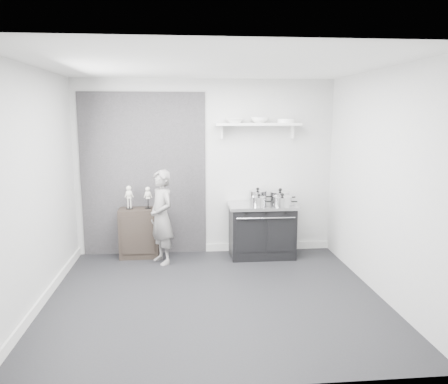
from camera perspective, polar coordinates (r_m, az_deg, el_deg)
The scene contains 15 objects.
ground at distance 5.41m, azimuth -1.33°, elevation -13.50°, with size 4.00×4.00×0.00m, color black.
room_shell at distance 5.13m, azimuth -2.52°, elevation 4.19°, with size 4.02×3.62×2.71m.
wall_shelf at distance 6.72m, azimuth 4.47°, elevation 8.73°, with size 1.30×0.26×0.24m.
stove at distance 6.76m, azimuth 4.96°, elevation -4.96°, with size 1.02×0.64×0.82m.
side_cabinet at distance 6.83m, azimuth -11.03°, elevation -5.26°, with size 0.58×0.34×0.76m, color black.
child at distance 6.43m, azimuth -8.15°, elevation -3.27°, with size 0.50×0.33×1.38m, color slate.
pot_back_left at distance 6.79m, azimuth 4.42°, elevation -0.56°, with size 0.37×0.28×0.23m.
pot_back_right at distance 6.83m, azimuth 7.33°, elevation -0.63°, with size 0.40×0.31×0.22m.
pot_front_right at distance 6.53m, azimuth 7.62°, elevation -1.21°, with size 0.37×0.28×0.20m.
pot_front_center at distance 6.52m, azimuth 4.57°, elevation -1.21°, with size 0.30×0.21×0.18m.
skeleton_full at distance 6.72m, azimuth -12.30°, elevation -0.45°, with size 0.11×0.07×0.41m, color beige, non-canonical shape.
skeleton_torso at distance 6.69m, azimuth -9.91°, elevation -0.53°, with size 0.11×0.07×0.38m, color beige, non-canonical shape.
bowl_large at distance 6.66m, azimuth 1.41°, elevation 9.31°, with size 0.28×0.28×0.07m, color white.
bowl_small at distance 6.72m, azimuth 4.69°, elevation 9.34°, with size 0.26×0.26×0.08m, color white.
plate_stack at distance 6.80m, azimuth 8.13°, elevation 9.19°, with size 0.27×0.27×0.06m, color white.
Camera 1 is at (-0.34, -4.95, 2.17)m, focal length 35.00 mm.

